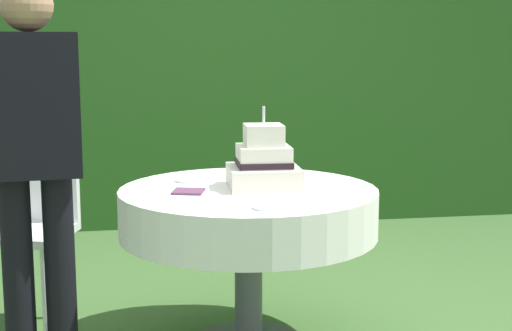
{
  "coord_description": "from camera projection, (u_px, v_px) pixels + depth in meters",
  "views": [
    {
      "loc": [
        -0.49,
        -3.15,
        1.35
      ],
      "look_at": [
        0.04,
        0.01,
        0.83
      ],
      "focal_mm": 51.96,
      "sensor_mm": 36.0,
      "label": 1
    }
  ],
  "objects": [
    {
      "name": "serving_plate_left",
      "position": [
        191.0,
        180.0,
        3.42
      ],
      "size": [
        0.15,
        0.15,
        0.01
      ],
      "primitive_type": "cylinder",
      "color": "white",
      "rests_on": "cake_table"
    },
    {
      "name": "garden_chair",
      "position": [
        32.0,
        215.0,
        3.57
      ],
      "size": [
        0.5,
        0.5,
        0.89
      ],
      "color": "white",
      "rests_on": "ground_plane"
    },
    {
      "name": "cake_table",
      "position": [
        248.0,
        214.0,
        3.26
      ],
      "size": [
        1.14,
        1.14,
        0.73
      ],
      "color": "#4C4C51",
      "rests_on": "ground_plane"
    },
    {
      "name": "serving_plate_right",
      "position": [
        293.0,
        174.0,
        3.56
      ],
      "size": [
        0.11,
        0.11,
        0.01
      ],
      "primitive_type": "cylinder",
      "color": "white",
      "rests_on": "cake_table"
    },
    {
      "name": "napkin_stack",
      "position": [
        188.0,
        191.0,
        3.15
      ],
      "size": [
        0.16,
        0.16,
        0.01
      ],
      "primitive_type": "cube",
      "rotation": [
        0.0,
        0.0,
        -0.26
      ],
      "color": "#603856",
      "rests_on": "cake_table"
    },
    {
      "name": "foliage_hedge",
      "position": [
        197.0,
        33.0,
        5.54
      ],
      "size": [
        6.97,
        0.41,
        2.88
      ],
      "primitive_type": "cube",
      "color": "#28561E",
      "rests_on": "ground_plane"
    },
    {
      "name": "serving_plate_near",
      "position": [
        266.0,
        207.0,
        2.84
      ],
      "size": [
        0.11,
        0.11,
        0.01
      ],
      "primitive_type": "cylinder",
      "color": "white",
      "rests_on": "cake_table"
    },
    {
      "name": "serving_plate_far",
      "position": [
        244.0,
        173.0,
        3.62
      ],
      "size": [
        0.1,
        0.1,
        0.01
      ],
      "primitive_type": "cylinder",
      "color": "white",
      "rests_on": "cake_table"
    },
    {
      "name": "standing_person",
      "position": [
        34.0,
        156.0,
        2.85
      ],
      "size": [
        0.38,
        0.23,
        1.6
      ],
      "color": "black",
      "rests_on": "ground_plane"
    },
    {
      "name": "wedding_cake",
      "position": [
        264.0,
        164.0,
        3.26
      ],
      "size": [
        0.32,
        0.32,
        0.36
      ],
      "color": "silver",
      "rests_on": "cake_table"
    }
  ]
}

